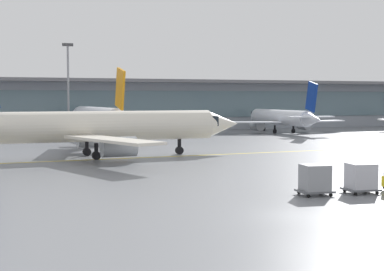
{
  "coord_description": "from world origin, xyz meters",
  "views": [
    {
      "loc": [
        -15.19,
        -26.32,
        6.11
      ],
      "look_at": [
        1.39,
        19.36,
        3.0
      ],
      "focal_mm": 54.84,
      "sensor_mm": 36.0,
      "label": 1
    }
  ],
  "objects_px": {
    "cargo_dolly_trailing": "(315,179)",
    "apron_light_mast_1": "(68,85)",
    "gate_airplane_2": "(98,118)",
    "gate_airplane_3": "(281,118)",
    "taxiing_regional_jet": "(105,127)",
    "cargo_dolly_lead": "(361,177)"
  },
  "relations": [
    {
      "from": "taxiing_regional_jet",
      "to": "cargo_dolly_trailing",
      "type": "height_order",
      "value": "taxiing_regional_jet"
    },
    {
      "from": "gate_airplane_2",
      "to": "taxiing_regional_jet",
      "type": "bearing_deg",
      "value": 167.04
    },
    {
      "from": "taxiing_regional_jet",
      "to": "apron_light_mast_1",
      "type": "distance_m",
      "value": 40.52
    },
    {
      "from": "gate_airplane_3",
      "to": "cargo_dolly_lead",
      "type": "relative_size",
      "value": 11.75
    },
    {
      "from": "cargo_dolly_trailing",
      "to": "apron_light_mast_1",
      "type": "relative_size",
      "value": 0.15
    },
    {
      "from": "gate_airplane_2",
      "to": "gate_airplane_3",
      "type": "bearing_deg",
      "value": -90.88
    },
    {
      "from": "cargo_dolly_lead",
      "to": "cargo_dolly_trailing",
      "type": "relative_size",
      "value": 1.0
    },
    {
      "from": "gate_airplane_2",
      "to": "taxiing_regional_jet",
      "type": "distance_m",
      "value": 30.61
    },
    {
      "from": "cargo_dolly_lead",
      "to": "apron_light_mast_1",
      "type": "relative_size",
      "value": 0.15
    },
    {
      "from": "gate_airplane_2",
      "to": "gate_airplane_3",
      "type": "height_order",
      "value": "gate_airplane_2"
    },
    {
      "from": "apron_light_mast_1",
      "to": "gate_airplane_2",
      "type": "bearing_deg",
      "value": -72.94
    },
    {
      "from": "gate_airplane_2",
      "to": "apron_light_mast_1",
      "type": "xyz_separation_m",
      "value": [
        -3.05,
        9.94,
        5.25
      ]
    },
    {
      "from": "gate_airplane_2",
      "to": "cargo_dolly_trailing",
      "type": "height_order",
      "value": "gate_airplane_2"
    },
    {
      "from": "cargo_dolly_trailing",
      "to": "gate_airplane_3",
      "type": "bearing_deg",
      "value": 69.56
    },
    {
      "from": "gate_airplane_3",
      "to": "taxiing_regional_jet",
      "type": "distance_m",
      "value": 49.29
    },
    {
      "from": "gate_airplane_2",
      "to": "cargo_dolly_lead",
      "type": "bearing_deg",
      "value": -177.93
    },
    {
      "from": "gate_airplane_3",
      "to": "cargo_dolly_trailing",
      "type": "bearing_deg",
      "value": 154.79
    },
    {
      "from": "gate_airplane_2",
      "to": "cargo_dolly_trailing",
      "type": "relative_size",
      "value": 13.74
    },
    {
      "from": "gate_airplane_3",
      "to": "taxiing_regional_jet",
      "type": "bearing_deg",
      "value": 131.56
    },
    {
      "from": "gate_airplane_2",
      "to": "cargo_dolly_lead",
      "type": "relative_size",
      "value": 13.74
    },
    {
      "from": "cargo_dolly_trailing",
      "to": "apron_light_mast_1",
      "type": "xyz_separation_m",
      "value": [
        -5.59,
        68.27,
        7.28
      ]
    },
    {
      "from": "gate_airplane_2",
      "to": "cargo_dolly_trailing",
      "type": "distance_m",
      "value": 58.43
    }
  ]
}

